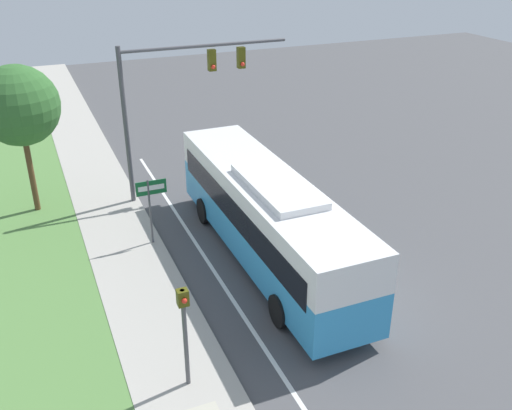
% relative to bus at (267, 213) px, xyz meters
% --- Properties ---
extents(ground_plane, '(80.00, 80.00, 0.00)m').
position_rel_bus_xyz_m(ground_plane, '(1.55, -3.18, -1.91)').
color(ground_plane, '#4C4C4F').
extents(sidewalk, '(2.80, 80.00, 0.12)m').
position_rel_bus_xyz_m(sidewalk, '(-4.65, -3.18, -1.85)').
color(sidewalk, '#ADA89E').
rests_on(sidewalk, ground_plane).
extents(grass_verge, '(3.60, 80.00, 0.10)m').
position_rel_bus_xyz_m(grass_verge, '(-7.85, -3.18, -1.86)').
color(grass_verge, '#568442').
rests_on(grass_verge, ground_plane).
extents(lane_divider_near, '(0.14, 30.00, 0.01)m').
position_rel_bus_xyz_m(lane_divider_near, '(-2.05, -3.18, -1.91)').
color(lane_divider_near, silver).
rests_on(lane_divider_near, ground_plane).
extents(bus, '(2.67, 11.91, 3.47)m').
position_rel_bus_xyz_m(bus, '(0.00, 0.00, 0.00)').
color(bus, '#3393D1').
rests_on(bus, ground_plane).
extents(signal_gantry, '(7.37, 0.41, 6.85)m').
position_rel_bus_xyz_m(signal_gantry, '(-1.28, 6.69, 3.02)').
color(signal_gantry, '#4C4C51').
rests_on(signal_gantry, ground_plane).
extents(pedestrian_signal, '(0.28, 0.34, 3.09)m').
position_rel_bus_xyz_m(pedestrian_signal, '(-4.52, -5.12, 0.19)').
color(pedestrian_signal, '#4C4C51').
rests_on(pedestrian_signal, ground_plane).
extents(street_sign, '(1.15, 0.08, 2.73)m').
position_rel_bus_xyz_m(street_sign, '(-3.53, 2.68, 0.01)').
color(street_sign, '#4C4C51').
rests_on(street_sign, ground_plane).
extents(roadside_tree, '(3.23, 3.23, 6.20)m').
position_rel_bus_xyz_m(roadside_tree, '(-7.48, 7.45, 2.76)').
color(roadside_tree, brown).
rests_on(roadside_tree, grass_verge).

